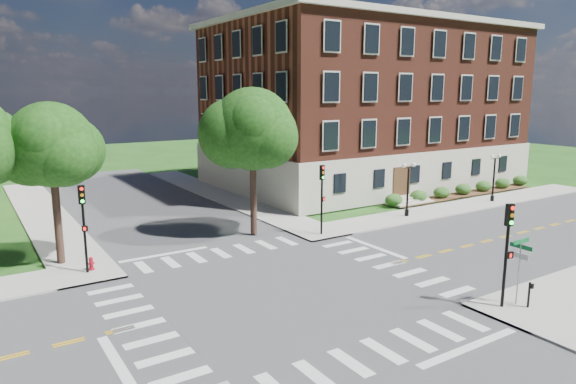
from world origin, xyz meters
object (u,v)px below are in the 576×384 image
traffic_signal_ne (322,190)px  traffic_signal_se (508,242)px  fire_hydrant (91,264)px  twin_lamp_west (408,186)px  street_sign_pole (520,258)px  twin_lamp_east (494,175)px  push_button_post (529,293)px  traffic_signal_nw (83,217)px

traffic_signal_ne → traffic_signal_se: bearing=-91.0°
traffic_signal_ne → fire_hydrant: size_ratio=6.40×
twin_lamp_west → street_sign_pole: (-8.26, -15.05, -0.21)m
street_sign_pole → fire_hydrant: bearing=135.2°
twin_lamp_east → push_button_post: 24.34m
twin_lamp_east → push_button_post: size_ratio=3.53×
traffic_signal_nw → twin_lamp_east: traffic_signal_nw is taller
push_button_post → traffic_signal_nw: bearing=135.4°
traffic_signal_nw → twin_lamp_west: (24.04, -0.05, -0.66)m
street_sign_pole → fire_hydrant: (-15.51, 15.39, -1.84)m
twin_lamp_west → street_sign_pole: 17.17m
street_sign_pole → traffic_signal_ne: bearing=92.3°
push_button_post → twin_lamp_west: bearing=62.3°
traffic_signal_ne → fire_hydrant: bearing=176.2°
twin_lamp_east → fire_hydrant: twin_lamp_east is taller
traffic_signal_se → traffic_signal_ne: (0.26, 14.24, 0.00)m
traffic_signal_se → twin_lamp_west: 17.47m
traffic_signal_nw → street_sign_pole: (15.78, -15.10, -0.88)m
street_sign_pole → fire_hydrant: street_sign_pole is taller
twin_lamp_east → fire_hydrant: size_ratio=5.64×
twin_lamp_west → push_button_post: size_ratio=3.53×
twin_lamp_west → twin_lamp_east: same height
twin_lamp_east → fire_hydrant: bearing=179.2°
fire_hydrant → traffic_signal_se: bearing=-46.1°
traffic_signal_ne → street_sign_pole: (0.57, -14.39, -0.88)m
traffic_signal_nw → twin_lamp_west: traffic_signal_nw is taller
traffic_signal_se → street_sign_pole: size_ratio=1.55×
traffic_signal_ne → push_button_post: 15.15m
street_sign_pole → push_button_post: 1.61m
traffic_signal_se → twin_lamp_east: size_ratio=1.13×
traffic_signal_nw → push_button_post: (15.86, -15.66, -2.39)m
traffic_signal_se → traffic_signal_ne: bearing=89.0°
twin_lamp_west → fire_hydrant: (-23.77, 0.34, -2.06)m
twin_lamp_west → fire_hydrant: size_ratio=5.64×
traffic_signal_se → street_sign_pole: 1.22m
traffic_signal_nw → twin_lamp_east: (34.57, -0.18, -0.66)m
fire_hydrant → street_sign_pole: bearing=-44.8°
traffic_signal_nw → traffic_signal_ne: bearing=-2.7°
push_button_post → traffic_signal_se: bearing=142.2°
traffic_signal_ne → twin_lamp_east: size_ratio=1.13×
twin_lamp_east → street_sign_pole: twin_lamp_east is taller
traffic_signal_ne → twin_lamp_east: bearing=1.6°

